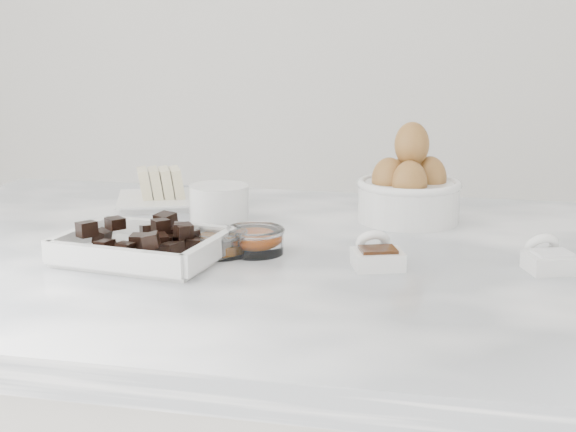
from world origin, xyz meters
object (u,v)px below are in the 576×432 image
Objects in this scene: chocolate_dish at (142,243)px; sugar_ramekin at (219,201)px; butter_plate at (163,192)px; salt_spoon at (549,258)px; honey_bowl at (220,242)px; egg_bowl at (409,189)px; zest_bowl at (255,239)px; vanilla_spoon at (376,255)px.

chocolate_dish is 2.40× the size of sugar_ramekin.
salt_spoon is at bearing -22.41° from butter_plate.
chocolate_dish and sugar_ramekin have the same top height.
honey_bowl is (0.18, -0.27, -0.01)m from butter_plate.
egg_bowl is 0.29m from zest_bowl.
egg_bowl reaches higher than salt_spoon.
butter_plate reaches higher than sugar_ramekin.
chocolate_dish is 2.54× the size of vanilla_spoon.
sugar_ramekin is at bearing -33.61° from butter_plate.
butter_plate reaches higher than honey_bowl.
sugar_ramekin is 1.23× the size of honey_bowl.
salt_spoon is at bearing 8.55° from vanilla_spoon.
butter_plate is 0.33m from honey_bowl.
sugar_ramekin reaches higher than vanilla_spoon.
sugar_ramekin is 0.57× the size of egg_bowl.
chocolate_dish is 0.15m from zest_bowl.
butter_plate is 2.26× the size of vanilla_spoon.
butter_plate is 0.65m from salt_spoon.
butter_plate is 0.48m from vanilla_spoon.
zest_bowl is (0.10, -0.17, -0.01)m from sugar_ramekin.
zest_bowl is 0.92× the size of vanilla_spoon.
chocolate_dish is 0.30m from vanilla_spoon.
sugar_ramekin is at bearing 160.93° from salt_spoon.
chocolate_dish is at bearing -138.15° from egg_bowl.
butter_plate is at bearing 131.91° from zest_bowl.
vanilla_spoon is (0.30, 0.03, -0.01)m from chocolate_dish.
salt_spoon is at bearing 0.76° from zest_bowl.
zest_bowl is (0.23, -0.25, -0.00)m from butter_plate.
honey_bowl is 0.87× the size of salt_spoon.
salt_spoon is (0.47, -0.16, -0.01)m from sugar_ramekin.
sugar_ramekin is at bearing 81.94° from chocolate_dish.
sugar_ramekin is 0.33m from vanilla_spoon.
egg_bowl reaches higher than butter_plate.
sugar_ramekin is at bearing 120.92° from zest_bowl.
zest_bowl is at bearing -129.45° from egg_bowl.
butter_plate is 2.45× the size of zest_bowl.
egg_bowl reaches higher than chocolate_dish.
sugar_ramekin is 0.50m from salt_spoon.
sugar_ramekin is 0.29m from egg_bowl.
zest_bowl is 0.17m from vanilla_spoon.
vanilla_spoon is at bearing -9.18° from zest_bowl.
butter_plate is (-0.09, 0.31, -0.00)m from chocolate_dish.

